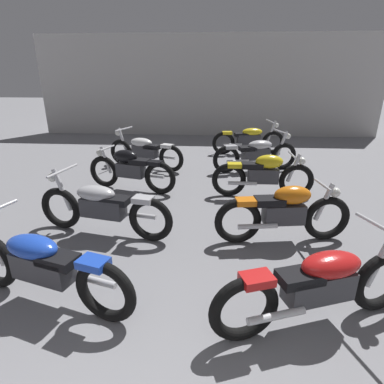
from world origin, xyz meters
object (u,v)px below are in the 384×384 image
at_px(motorcycle_left_row_3, 130,169).
at_px(motorcycle_right_row_5, 249,139).
at_px(motorcycle_left_row_2, 102,206).
at_px(motorcycle_right_row_1, 320,284).
at_px(motorcycle_right_row_3, 263,174).
at_px(motorcycle_left_row_1, 42,265).
at_px(motorcycle_left_row_4, 145,151).
at_px(motorcycle_right_row_4, 256,153).
at_px(motorcycle_right_row_2, 284,212).

relative_size(motorcycle_left_row_3, motorcycle_right_row_5, 0.89).
relative_size(motorcycle_left_row_2, motorcycle_right_row_1, 1.03).
distance_m(motorcycle_right_row_3, motorcycle_right_row_5, 3.50).
bearing_deg(motorcycle_left_row_1, motorcycle_right_row_3, 50.27).
height_order(motorcycle_left_row_3, motorcycle_right_row_1, motorcycle_right_row_1).
distance_m(motorcycle_left_row_1, motorcycle_left_row_4, 5.03).
bearing_deg(motorcycle_right_row_1, motorcycle_left_row_1, 177.75).
relative_size(motorcycle_right_row_1, motorcycle_right_row_3, 1.06).
relative_size(motorcycle_left_row_1, motorcycle_left_row_3, 1.09).
relative_size(motorcycle_right_row_4, motorcycle_right_row_5, 0.98).
height_order(motorcycle_left_row_1, motorcycle_right_row_2, motorcycle_left_row_1).
bearing_deg(motorcycle_left_row_2, motorcycle_right_row_5, 63.17).
xyz_separation_m(motorcycle_left_row_1, motorcycle_right_row_3, (2.70, 3.24, 0.01)).
bearing_deg(motorcycle_right_row_1, motorcycle_right_row_5, 90.12).
height_order(motorcycle_left_row_1, motorcycle_right_row_4, same).
bearing_deg(motorcycle_left_row_1, motorcycle_left_row_4, 90.23).
height_order(motorcycle_left_row_2, motorcycle_right_row_2, motorcycle_left_row_2).
distance_m(motorcycle_left_row_4, motorcycle_right_row_4, 2.78).
bearing_deg(motorcycle_right_row_2, motorcycle_right_row_3, 91.79).
bearing_deg(motorcycle_left_row_1, motorcycle_right_row_5, 67.82).
relative_size(motorcycle_left_row_4, motorcycle_right_row_1, 0.99).
distance_m(motorcycle_left_row_3, motorcycle_left_row_4, 1.62).
height_order(motorcycle_left_row_4, motorcycle_right_row_4, same).
distance_m(motorcycle_right_row_2, motorcycle_right_row_3, 1.75).
distance_m(motorcycle_right_row_3, motorcycle_right_row_4, 1.73).
bearing_deg(motorcycle_left_row_4, motorcycle_right_row_2, -51.90).
bearing_deg(motorcycle_right_row_1, motorcycle_right_row_2, 90.49).
bearing_deg(motorcycle_right_row_5, motorcycle_right_row_2, -89.99).
distance_m(motorcycle_left_row_3, motorcycle_right_row_5, 4.29).
height_order(motorcycle_left_row_3, motorcycle_right_row_4, motorcycle_right_row_4).
distance_m(motorcycle_left_row_3, motorcycle_right_row_3, 2.67).
bearing_deg(motorcycle_left_row_1, motorcycle_right_row_2, 28.61).
xyz_separation_m(motorcycle_right_row_3, motorcycle_right_row_5, (0.05, 3.50, -0.01)).
height_order(motorcycle_left_row_3, motorcycle_left_row_4, motorcycle_left_row_4).
xyz_separation_m(motorcycle_left_row_2, motorcycle_right_row_4, (2.65, 3.45, 0.00)).
height_order(motorcycle_left_row_3, motorcycle_right_row_2, same).
bearing_deg(motorcycle_left_row_3, motorcycle_left_row_4, 91.94).
bearing_deg(motorcycle_left_row_2, motorcycle_left_row_4, 92.09).
height_order(motorcycle_left_row_4, motorcycle_right_row_5, same).
bearing_deg(motorcycle_right_row_1, motorcycle_left_row_3, 127.74).
bearing_deg(motorcycle_right_row_2, motorcycle_left_row_2, 179.52).
bearing_deg(motorcycle_right_row_4, motorcycle_right_row_5, 90.30).
xyz_separation_m(motorcycle_left_row_4, motorcycle_right_row_3, (2.72, -1.79, 0.01)).
xyz_separation_m(motorcycle_left_row_2, motorcycle_right_row_2, (2.64, -0.02, 0.01)).
bearing_deg(motorcycle_right_row_3, motorcycle_right_row_4, 87.91).
bearing_deg(motorcycle_left_row_1, motorcycle_right_row_1, -2.25).
xyz_separation_m(motorcycle_left_row_3, motorcycle_right_row_4, (2.72, 1.56, -0.01)).
xyz_separation_m(motorcycle_left_row_2, motorcycle_left_row_3, (-0.07, 1.90, 0.01)).
bearing_deg(motorcycle_left_row_3, motorcycle_right_row_2, -35.23).
bearing_deg(motorcycle_right_row_2, motorcycle_left_row_3, 144.77).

